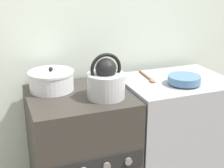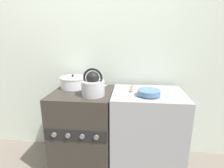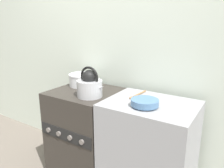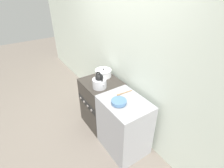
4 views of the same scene
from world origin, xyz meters
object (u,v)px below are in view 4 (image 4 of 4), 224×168
object	(u,v)px
stove	(102,103)
kettle	(100,82)
enamel_bowl	(119,102)
cooking_pot	(103,73)

from	to	relation	value
stove	kettle	world-z (taller)	kettle
stove	enamel_bowl	bearing A→B (deg)	-9.83
stove	enamel_bowl	distance (m)	0.83
kettle	cooking_pot	xyz separation A→B (m)	(-0.28, 0.24, -0.04)
kettle	cooking_pot	world-z (taller)	kettle
cooking_pot	kettle	bearing A→B (deg)	-40.33
cooking_pot	enamel_bowl	world-z (taller)	cooking_pot
cooking_pot	stove	bearing A→B (deg)	-43.49
stove	cooking_pot	distance (m)	0.53
stove	kettle	size ratio (longest dim) A/B	3.20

